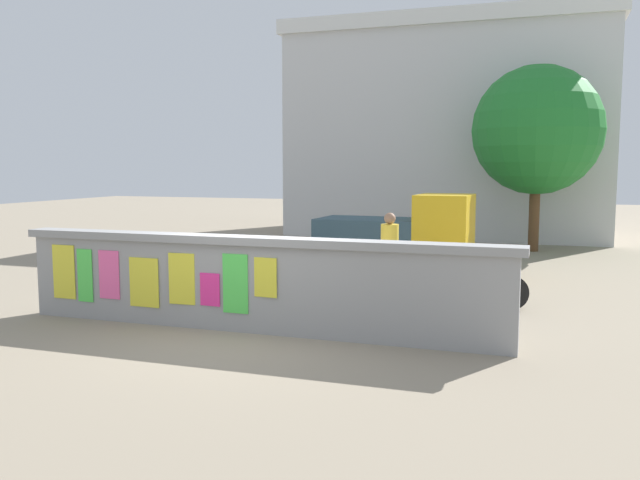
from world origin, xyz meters
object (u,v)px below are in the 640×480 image
Objects in this scene: bicycle_near at (256,262)px; bicycle_far at (270,276)px; person_walking at (390,246)px; motorcycle at (471,283)px; auto_rickshaw_truck at (402,234)px; tree_roadside at (537,130)px.

bicycle_near is 1.04× the size of bicycle_far.
bicycle_near is 1.99m from bicycle_far.
bicycle_far is 2.40m from person_walking.
bicycle_near is at bearing 160.37° from motorcycle.
auto_rickshaw_truck is at bearing 62.21° from bicycle_far.
bicycle_far is at bearing 178.80° from motorcycle.
bicycle_near is 1.06× the size of person_walking.
motorcycle is at bearing -1.20° from bicycle_far.
bicycle_far is 10.31m from tree_roadside.
bicycle_far is (1.06, -1.68, 0.00)m from bicycle_near.
person_walking reaches higher than bicycle_near.
tree_roadside reaches higher than bicycle_near.
bicycle_near and bicycle_far have the same top height.
motorcycle is 1.10× the size of bicycle_near.
bicycle_far is (-1.87, -3.55, -0.54)m from auto_rickshaw_truck.
bicycle_near is at bearing -130.02° from tree_roadside.
person_walking reaches higher than motorcycle.
auto_rickshaw_truck is 2.14× the size of bicycle_near.
person_walking is at bearing 12.35° from bicycle_far.
tree_roadside is (5.80, 6.91, 3.16)m from bicycle_near.
tree_roadside is at bearing 61.10° from bicycle_far.
motorcycle is 3.87m from bicycle_far.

